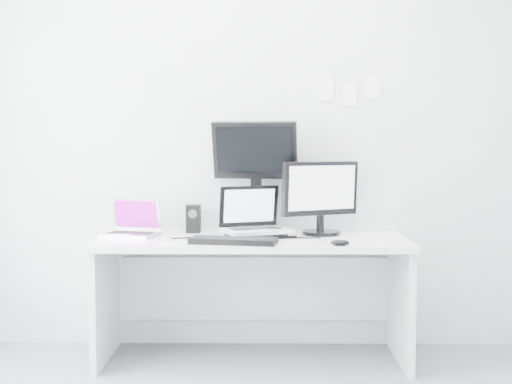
% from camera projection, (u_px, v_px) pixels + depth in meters
% --- Properties ---
extents(back_wall, '(3.60, 0.00, 3.60)m').
position_uv_depth(back_wall, '(253.00, 132.00, 4.36)').
color(back_wall, silver).
rests_on(back_wall, ground).
extents(desk, '(1.80, 0.70, 0.73)m').
position_uv_depth(desk, '(253.00, 299.00, 4.08)').
color(desk, white).
rests_on(desk, ground).
extents(macbook, '(0.37, 0.31, 0.24)m').
position_uv_depth(macbook, '(130.00, 217.00, 4.11)').
color(macbook, silver).
rests_on(macbook, desk).
extents(speaker, '(0.10, 0.10, 0.17)m').
position_uv_depth(speaker, '(193.00, 219.00, 4.28)').
color(speaker, black).
rests_on(speaker, desk).
extents(dell_laptop, '(0.45, 0.41, 0.31)m').
position_uv_depth(dell_laptop, '(257.00, 211.00, 4.05)').
color(dell_laptop, silver).
rests_on(dell_laptop, desk).
extents(rear_monitor, '(0.54, 0.27, 0.70)m').
position_uv_depth(rear_monitor, '(255.00, 176.00, 4.26)').
color(rear_monitor, black).
rests_on(rear_monitor, desk).
extents(samsung_monitor, '(0.55, 0.43, 0.46)m').
position_uv_depth(samsung_monitor, '(321.00, 197.00, 4.18)').
color(samsung_monitor, black).
rests_on(samsung_monitor, desk).
extents(keyboard, '(0.50, 0.25, 0.03)m').
position_uv_depth(keyboard, '(233.00, 241.00, 3.82)').
color(keyboard, black).
rests_on(keyboard, desk).
extents(mouse, '(0.11, 0.08, 0.03)m').
position_uv_depth(mouse, '(340.00, 243.00, 3.73)').
color(mouse, black).
rests_on(mouse, desk).
extents(wall_note_0, '(0.10, 0.00, 0.14)m').
position_uv_depth(wall_note_0, '(326.00, 89.00, 4.33)').
color(wall_note_0, white).
rests_on(wall_note_0, back_wall).
extents(wall_note_1, '(0.09, 0.00, 0.13)m').
position_uv_depth(wall_note_1, '(350.00, 95.00, 4.33)').
color(wall_note_1, white).
rests_on(wall_note_1, back_wall).
extents(wall_note_2, '(0.10, 0.00, 0.14)m').
position_uv_depth(wall_note_2, '(374.00, 87.00, 4.32)').
color(wall_note_2, white).
rests_on(wall_note_2, back_wall).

